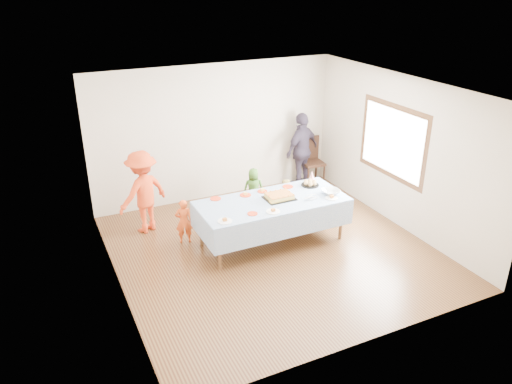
# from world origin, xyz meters

# --- Properties ---
(ground) EXTENTS (5.00, 5.00, 0.00)m
(ground) POSITION_xyz_m (0.00, 0.00, 0.00)
(ground) COLOR #422112
(ground) RESTS_ON ground
(room_walls) EXTENTS (5.04, 5.04, 2.72)m
(room_walls) POSITION_xyz_m (0.05, 0.00, 1.77)
(room_walls) COLOR #BFB39C
(room_walls) RESTS_ON ground
(party_table) EXTENTS (2.50, 1.10, 0.78)m
(party_table) POSITION_xyz_m (0.12, 0.27, 0.72)
(party_table) COLOR #54361C
(party_table) RESTS_ON ground
(birthday_cake) EXTENTS (0.50, 0.38, 0.09)m
(birthday_cake) POSITION_xyz_m (0.26, 0.28, 0.82)
(birthday_cake) COLOR black
(birthday_cake) RESTS_ON party_table
(rolls_tray) EXTENTS (0.32, 0.32, 0.10)m
(rolls_tray) POSITION_xyz_m (1.02, 0.55, 0.82)
(rolls_tray) COLOR black
(rolls_tray) RESTS_ON party_table
(punch_bowl) EXTENTS (0.30, 0.30, 0.07)m
(punch_bowl) POSITION_xyz_m (1.15, 0.08, 0.82)
(punch_bowl) COLOR silver
(punch_bowl) RESTS_ON party_table
(party_hat) EXTENTS (0.11, 0.11, 0.19)m
(party_hat) POSITION_xyz_m (1.16, 0.73, 0.87)
(party_hat) COLOR white
(party_hat) RESTS_ON party_table
(fork_pile) EXTENTS (0.24, 0.18, 0.07)m
(fork_pile) POSITION_xyz_m (0.71, 0.05, 0.81)
(fork_pile) COLOR white
(fork_pile) RESTS_ON party_table
(plate_red_far_a) EXTENTS (0.18, 0.18, 0.01)m
(plate_red_far_a) POSITION_xyz_m (-0.71, 0.73, 0.79)
(plate_red_far_a) COLOR red
(plate_red_far_a) RESTS_ON party_table
(plate_red_far_b) EXTENTS (0.19, 0.19, 0.01)m
(plate_red_far_b) POSITION_xyz_m (-0.20, 0.65, 0.79)
(plate_red_far_b) COLOR red
(plate_red_far_b) RESTS_ON party_table
(plate_red_far_c) EXTENTS (0.17, 0.17, 0.01)m
(plate_red_far_c) POSITION_xyz_m (0.13, 0.67, 0.79)
(plate_red_far_c) COLOR red
(plate_red_far_c) RESTS_ON party_table
(plate_red_far_d) EXTENTS (0.19, 0.19, 0.01)m
(plate_red_far_d) POSITION_xyz_m (0.63, 0.66, 0.79)
(plate_red_far_d) COLOR red
(plate_red_far_d) RESTS_ON party_table
(plate_red_near) EXTENTS (0.17, 0.17, 0.01)m
(plate_red_near) POSITION_xyz_m (-0.39, -0.05, 0.79)
(plate_red_near) COLOR red
(plate_red_near) RESTS_ON party_table
(plate_white_left) EXTENTS (0.23, 0.23, 0.01)m
(plate_white_left) POSITION_xyz_m (-0.88, -0.10, 0.79)
(plate_white_left) COLOR white
(plate_white_left) RESTS_ON party_table
(plate_white_mid) EXTENTS (0.23, 0.23, 0.01)m
(plate_white_mid) POSITION_xyz_m (-0.06, -0.12, 0.79)
(plate_white_mid) COLOR white
(plate_white_mid) RESTS_ON party_table
(plate_white_right) EXTENTS (0.21, 0.21, 0.01)m
(plate_white_right) POSITION_xyz_m (1.06, -0.08, 0.79)
(plate_white_right) COLOR white
(plate_white_right) RESTS_ON party_table
(dining_chair) EXTENTS (0.48, 0.48, 1.02)m
(dining_chair) POSITION_xyz_m (2.11, 2.29, 0.57)
(dining_chair) COLOR black
(dining_chair) RESTS_ON ground
(toddler_left) EXTENTS (0.32, 0.24, 0.80)m
(toddler_left) POSITION_xyz_m (-1.23, 0.90, 0.40)
(toddler_left) COLOR #E04F1C
(toddler_left) RESTS_ON ground
(toddler_mid) EXTENTS (0.46, 0.38, 0.82)m
(toddler_mid) POSITION_xyz_m (0.41, 1.62, 0.41)
(toddler_mid) COLOR #386722
(toddler_mid) RESTS_ON ground
(toddler_right) EXTENTS (0.46, 0.40, 0.82)m
(toddler_right) POSITION_xyz_m (0.70, 0.90, 0.41)
(toddler_right) COLOR #CDB860
(toddler_right) RESTS_ON ground
(adult_left) EXTENTS (1.11, 0.90, 1.49)m
(adult_left) POSITION_xyz_m (-1.72, 1.62, 0.75)
(adult_left) COLOR #E2431C
(adult_left) RESTS_ON ground
(adult_right) EXTENTS (1.03, 0.72, 1.62)m
(adult_right) POSITION_xyz_m (1.81, 2.20, 0.81)
(adult_right) COLOR #362D3E
(adult_right) RESTS_ON ground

